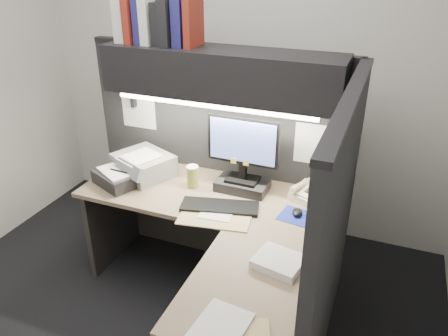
{
  "coord_description": "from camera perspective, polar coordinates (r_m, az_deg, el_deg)",
  "views": [
    {
      "loc": [
        1.14,
        -1.77,
        2.19
      ],
      "look_at": [
        0.24,
        0.51,
        0.97
      ],
      "focal_mm": 35.0,
      "sensor_mm": 36.0,
      "label": 1
    }
  ],
  "objects": [
    {
      "name": "printer",
      "position": [
        3.2,
        -10.44,
        0.42
      ],
      "size": [
        0.48,
        0.45,
        0.15
      ],
      "primitive_type": "cube",
      "rotation": [
        0.0,
        0.0,
        -0.42
      ],
      "color": "gray",
      "rests_on": "desk"
    },
    {
      "name": "mousepad",
      "position": [
        2.72,
        9.5,
        -6.25
      ],
      "size": [
        0.23,
        0.22,
        0.0
      ],
      "primitive_type": "cube",
      "rotation": [
        0.0,
        0.0,
        -0.15
      ],
      "color": "navy",
      "rests_on": "desk"
    },
    {
      "name": "telephone",
      "position": [
        2.9,
        11.1,
        -3.31
      ],
      "size": [
        0.27,
        0.27,
        0.08
      ],
      "primitive_type": "cube",
      "rotation": [
        0.0,
        0.0,
        -0.44
      ],
      "color": "beige",
      "rests_on": "desk"
    },
    {
      "name": "wall_back",
      "position": [
        3.56,
        2.31,
        12.88
      ],
      "size": [
        3.5,
        0.04,
        2.7
      ],
      "primitive_type": "cube",
      "color": "silver",
      "rests_on": "floor"
    },
    {
      "name": "keyboard",
      "position": [
        2.77,
        -0.56,
        -5.04
      ],
      "size": [
        0.51,
        0.27,
        0.02
      ],
      "primitive_type": "cube",
      "rotation": [
        0.0,
        0.0,
        0.24
      ],
      "color": "black",
      "rests_on": "desk"
    },
    {
      "name": "floor",
      "position": [
        3.04,
        -8.28,
        -19.98
      ],
      "size": [
        3.5,
        3.5,
        0.0
      ],
      "primitive_type": "plane",
      "color": "black",
      "rests_on": "ground"
    },
    {
      "name": "desk",
      "position": [
        2.59,
        -0.37,
        -16.0
      ],
      "size": [
        1.7,
        1.53,
        0.73
      ],
      "color": "#846F54",
      "rests_on": "floor"
    },
    {
      "name": "paper_stack_b",
      "position": [
        1.99,
        -0.47,
        -20.15
      ],
      "size": [
        0.24,
        0.29,
        0.03
      ],
      "primitive_type": "cube",
      "rotation": [
        0.0,
        0.0,
        -0.11
      ],
      "color": "white",
      "rests_on": "desk"
    },
    {
      "name": "pinned_papers",
      "position": [
        2.69,
        3.99,
        1.47
      ],
      "size": [
        1.76,
        1.31,
        0.51
      ],
      "color": "white",
      "rests_on": "partition_back"
    },
    {
      "name": "binder_row",
      "position": [
        2.94,
        -8.75,
        18.52
      ],
      "size": [
        0.55,
        0.26,
        0.31
      ],
      "color": "silver",
      "rests_on": "overhead_shelf"
    },
    {
      "name": "paper_stack_a",
      "position": [
        2.32,
        7.16,
        -12.05
      ],
      "size": [
        0.28,
        0.25,
        0.05
      ],
      "primitive_type": "cube",
      "rotation": [
        0.0,
        0.0,
        -0.19
      ],
      "color": "white",
      "rests_on": "desk"
    },
    {
      "name": "partition_back",
      "position": [
        3.23,
        -0.74,
        1.06
      ],
      "size": [
        1.9,
        0.06,
        1.6
      ],
      "primitive_type": "cube",
      "color": "black",
      "rests_on": "floor"
    },
    {
      "name": "partition_right",
      "position": [
        2.4,
        13.87,
        -9.81
      ],
      "size": [
        0.06,
        1.5,
        1.6
      ],
      "primitive_type": "cube",
      "color": "black",
      "rests_on": "floor"
    },
    {
      "name": "task_light_tube",
      "position": [
        2.72,
        -1.51,
        8.12
      ],
      "size": [
        1.32,
        0.04,
        0.04
      ],
      "primitive_type": "cylinder",
      "rotation": [
        0.0,
        1.57,
        0.0
      ],
      "color": "white",
      "rests_on": "overhead_shelf"
    },
    {
      "name": "mouse",
      "position": [
        2.73,
        9.54,
        -5.69
      ],
      "size": [
        0.07,
        0.1,
        0.04
      ],
      "primitive_type": "ellipsoid",
      "rotation": [
        0.0,
        0.0,
        0.08
      ],
      "color": "black",
      "rests_on": "mousepad"
    },
    {
      "name": "notebook_stack",
      "position": [
        3.12,
        -13.54,
        -1.2
      ],
      "size": [
        0.39,
        0.36,
        0.09
      ],
      "primitive_type": "cube",
      "rotation": [
        0.0,
        0.0,
        -0.41
      ],
      "color": "black",
      "rests_on": "desk"
    },
    {
      "name": "open_folder",
      "position": [
        2.69,
        -1.09,
        -6.21
      ],
      "size": [
        0.48,
        0.35,
        0.01
      ],
      "primitive_type": "cube",
      "rotation": [
        0.0,
        0.0,
        0.17
      ],
      "color": "tan",
      "rests_on": "desk"
    },
    {
      "name": "monitor",
      "position": [
        2.88,
        2.47,
        0.76
      ],
      "size": [
        0.48,
        0.22,
        0.52
      ],
      "rotation": [
        0.0,
        0.0,
        -0.02
      ],
      "color": "black",
      "rests_on": "desk"
    },
    {
      "name": "coffee_cup",
      "position": [
        2.99,
        -4.14,
        -1.21
      ],
      "size": [
        0.1,
        0.1,
        0.15
      ],
      "primitive_type": "cylinder",
      "rotation": [
        0.0,
        0.0,
        0.38
      ],
      "color": "#B0B247",
      "rests_on": "desk"
    },
    {
      "name": "overhead_shelf",
      "position": [
        2.8,
        -0.41,
        12.27
      ],
      "size": [
        1.55,
        0.34,
        0.3
      ],
      "primitive_type": "cube",
      "color": "black",
      "rests_on": "partition_back"
    }
  ]
}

